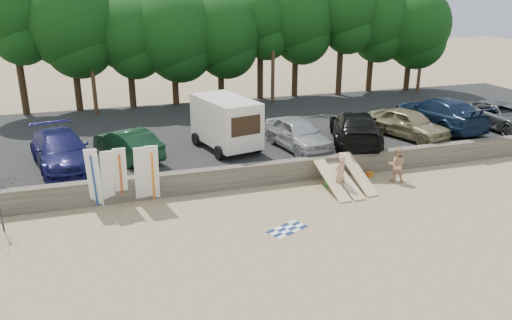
{
  "coord_description": "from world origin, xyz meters",
  "views": [
    {
      "loc": [
        -9.7,
        -16.93,
        8.41
      ],
      "look_at": [
        -3.37,
        3.0,
        1.19
      ],
      "focal_mm": 35.0,
      "sensor_mm": 36.0,
      "label": 1
    }
  ],
  "objects_px": {
    "box_trailer": "(226,121)",
    "car_0": "(61,150)",
    "car_2": "(298,134)",
    "cooler": "(329,183)",
    "car_5": "(438,113)",
    "car_6": "(501,116)",
    "beachgoer_a": "(340,173)",
    "car_1": "(128,144)",
    "car_3": "(355,127)",
    "car_4": "(409,123)",
    "beachgoer_b": "(396,165)"
  },
  "relations": [
    {
      "from": "car_4",
      "to": "car_6",
      "type": "xyz_separation_m",
      "value": [
        6.18,
        0.03,
        -0.03
      ]
    },
    {
      "from": "car_5",
      "to": "beachgoer_a",
      "type": "relative_size",
      "value": 3.84
    },
    {
      "from": "car_4",
      "to": "cooler",
      "type": "distance_m",
      "value": 7.44
    },
    {
      "from": "car_1",
      "to": "car_3",
      "type": "relative_size",
      "value": 0.75
    },
    {
      "from": "beachgoer_b",
      "to": "cooler",
      "type": "bearing_deg",
      "value": 21.52
    },
    {
      "from": "car_1",
      "to": "car_3",
      "type": "height_order",
      "value": "car_3"
    },
    {
      "from": "beachgoer_a",
      "to": "cooler",
      "type": "relative_size",
      "value": 4.27
    },
    {
      "from": "car_1",
      "to": "car_3",
      "type": "xyz_separation_m",
      "value": [
        11.49,
        -1.07,
        0.12
      ]
    },
    {
      "from": "car_6",
      "to": "beachgoer_a",
      "type": "height_order",
      "value": "car_6"
    },
    {
      "from": "car_2",
      "to": "car_6",
      "type": "bearing_deg",
      "value": -8.8
    },
    {
      "from": "box_trailer",
      "to": "car_5",
      "type": "height_order",
      "value": "box_trailer"
    },
    {
      "from": "car_5",
      "to": "car_2",
      "type": "bearing_deg",
      "value": 2.03
    },
    {
      "from": "car_0",
      "to": "car_6",
      "type": "bearing_deg",
      "value": -14.0
    },
    {
      "from": "car_3",
      "to": "beachgoer_b",
      "type": "bearing_deg",
      "value": 112.76
    },
    {
      "from": "box_trailer",
      "to": "car_5",
      "type": "xyz_separation_m",
      "value": [
        12.64,
        0.13,
        -0.55
      ]
    },
    {
      "from": "car_3",
      "to": "car_6",
      "type": "xyz_separation_m",
      "value": [
        9.46,
        0.09,
        -0.09
      ]
    },
    {
      "from": "car_0",
      "to": "beachgoer_a",
      "type": "distance_m",
      "value": 12.53
    },
    {
      "from": "car_3",
      "to": "car_6",
      "type": "relative_size",
      "value": 1.08
    },
    {
      "from": "car_2",
      "to": "car_5",
      "type": "bearing_deg",
      "value": -1.87
    },
    {
      "from": "cooler",
      "to": "car_1",
      "type": "bearing_deg",
      "value": 163.05
    },
    {
      "from": "car_1",
      "to": "beachgoer_b",
      "type": "xyz_separation_m",
      "value": [
        11.55,
        -4.95,
        -0.62
      ]
    },
    {
      "from": "car_3",
      "to": "car_4",
      "type": "distance_m",
      "value": 3.28
    },
    {
      "from": "car_6",
      "to": "cooler",
      "type": "height_order",
      "value": "car_6"
    },
    {
      "from": "car_6",
      "to": "cooler",
      "type": "distance_m",
      "value": 13.14
    },
    {
      "from": "car_3",
      "to": "car_2",
      "type": "bearing_deg",
      "value": 21.12
    },
    {
      "from": "cooler",
      "to": "car_2",
      "type": "bearing_deg",
      "value": 103.6
    },
    {
      "from": "car_1",
      "to": "car_4",
      "type": "relative_size",
      "value": 0.96
    },
    {
      "from": "beachgoer_a",
      "to": "cooler",
      "type": "xyz_separation_m",
      "value": [
        -0.19,
        0.63,
        -0.65
      ]
    },
    {
      "from": "car_2",
      "to": "beachgoer_a",
      "type": "xyz_separation_m",
      "value": [
        0.3,
        -4.22,
        -0.67
      ]
    },
    {
      "from": "beachgoer_b",
      "to": "cooler",
      "type": "height_order",
      "value": "beachgoer_b"
    },
    {
      "from": "car_6",
      "to": "beachgoer_a",
      "type": "xyz_separation_m",
      "value": [
        -12.37,
        -4.26,
        -0.64
      ]
    },
    {
      "from": "car_5",
      "to": "cooler",
      "type": "distance_m",
      "value": 10.33
    },
    {
      "from": "box_trailer",
      "to": "car_6",
      "type": "height_order",
      "value": "box_trailer"
    },
    {
      "from": "cooler",
      "to": "car_6",
      "type": "bearing_deg",
      "value": 27.96
    },
    {
      "from": "car_2",
      "to": "beachgoer_a",
      "type": "distance_m",
      "value": 4.28
    },
    {
      "from": "car_5",
      "to": "beachgoer_b",
      "type": "distance_m",
      "value": 7.83
    },
    {
      "from": "car_6",
      "to": "cooler",
      "type": "bearing_deg",
      "value": -168.62
    },
    {
      "from": "car_4",
      "to": "car_5",
      "type": "relative_size",
      "value": 0.73
    },
    {
      "from": "box_trailer",
      "to": "car_4",
      "type": "distance_m",
      "value": 10.02
    },
    {
      "from": "box_trailer",
      "to": "car_0",
      "type": "distance_m",
      "value": 7.79
    },
    {
      "from": "beachgoer_b",
      "to": "car_1",
      "type": "bearing_deg",
      "value": 4.44
    },
    {
      "from": "car_3",
      "to": "car_4",
      "type": "xyz_separation_m",
      "value": [
        3.28,
        0.06,
        -0.06
      ]
    },
    {
      "from": "car_0",
      "to": "car_1",
      "type": "bearing_deg",
      "value": -6.01
    },
    {
      "from": "car_6",
      "to": "beachgoer_b",
      "type": "xyz_separation_m",
      "value": [
        -9.4,
        -3.97,
        -0.65
      ]
    },
    {
      "from": "car_4",
      "to": "cooler",
      "type": "bearing_deg",
      "value": -169.06
    },
    {
      "from": "box_trailer",
      "to": "car_5",
      "type": "bearing_deg",
      "value": -12.44
    },
    {
      "from": "cooler",
      "to": "beachgoer_b",
      "type": "bearing_deg",
      "value": 5.73
    },
    {
      "from": "car_1",
      "to": "car_6",
      "type": "height_order",
      "value": "car_6"
    },
    {
      "from": "car_5",
      "to": "cooler",
      "type": "relative_size",
      "value": 16.37
    },
    {
      "from": "car_2",
      "to": "cooler",
      "type": "distance_m",
      "value": 3.82
    }
  ]
}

